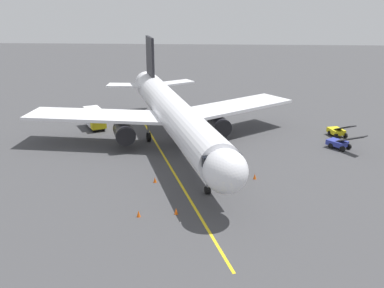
% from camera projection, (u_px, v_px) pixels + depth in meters
% --- Properties ---
extents(ground_plane, '(220.00, 220.00, 0.00)m').
position_uv_depth(ground_plane, '(162.00, 140.00, 55.55)').
color(ground_plane, '#424244').
extents(apron_lead_in_line, '(12.75, 38.07, 0.01)m').
position_uv_depth(apron_lead_in_line, '(169.00, 165.00, 47.34)').
color(apron_lead_in_line, yellow).
rests_on(apron_lead_in_line, ground).
extents(airplane, '(33.06, 39.28, 11.50)m').
position_uv_depth(airplane, '(174.00, 114.00, 51.99)').
color(airplane, white).
rests_on(airplane, ground).
extents(ground_crew_marshaller, '(0.38, 0.46, 1.71)m').
position_uv_depth(ground_crew_marshaller, '(222.00, 179.00, 41.61)').
color(ground_crew_marshaller, '#23232D').
rests_on(ground_crew_marshaller, ground).
extents(box_truck_near_nose, '(3.97, 4.96, 2.62)m').
position_uv_depth(box_truck_near_nose, '(95.00, 118.00, 60.11)').
color(box_truck_near_nose, yellow).
rests_on(box_truck_near_nose, ground).
extents(belt_loader_portside, '(2.52, 4.73, 2.32)m').
position_uv_depth(belt_loader_portside, '(337.00, 131.00, 56.69)').
color(belt_loader_portside, yellow).
rests_on(belt_loader_portside, ground).
extents(belt_loader_starboard_side, '(3.98, 4.18, 2.32)m').
position_uv_depth(belt_loader_starboard_side, '(340.00, 143.00, 52.25)').
color(belt_loader_starboard_side, '#2D3899').
rests_on(belt_loader_starboard_side, ground).
extents(safety_cone_nose_left, '(0.32, 0.32, 0.55)m').
position_uv_depth(safety_cone_nose_left, '(255.00, 176.00, 43.80)').
color(safety_cone_nose_left, '#F2590F').
rests_on(safety_cone_nose_left, ground).
extents(safety_cone_nose_right, '(0.32, 0.32, 0.55)m').
position_uv_depth(safety_cone_nose_right, '(176.00, 211.00, 36.81)').
color(safety_cone_nose_right, '#F2590F').
rests_on(safety_cone_nose_right, ground).
extents(safety_cone_wing_port, '(0.32, 0.32, 0.55)m').
position_uv_depth(safety_cone_wing_port, '(139.00, 214.00, 36.39)').
color(safety_cone_wing_port, '#F2590F').
rests_on(safety_cone_wing_port, ground).
extents(safety_cone_wing_starboard, '(0.32, 0.32, 0.55)m').
position_uv_depth(safety_cone_wing_starboard, '(155.00, 180.00, 43.00)').
color(safety_cone_wing_starboard, '#F2590F').
rests_on(safety_cone_wing_starboard, ground).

